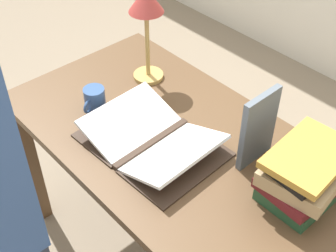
% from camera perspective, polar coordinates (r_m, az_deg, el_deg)
% --- Properties ---
extents(reading_desk, '(1.44, 0.75, 0.76)m').
position_cam_1_polar(reading_desk, '(1.77, 1.78, -4.52)').
color(reading_desk, brown).
rests_on(reading_desk, ground_plane).
extents(open_book, '(0.51, 0.38, 0.09)m').
position_cam_1_polar(open_book, '(1.67, -2.02, -1.75)').
color(open_book, '#38281E').
rests_on(open_book, reading_desk).
extents(book_stack_tall, '(0.25, 0.29, 0.20)m').
position_cam_1_polar(book_stack_tall, '(1.51, 16.35, -5.74)').
color(book_stack_tall, '#234C2D').
rests_on(book_stack_tall, reading_desk).
extents(book_standing_upright, '(0.02, 0.17, 0.28)m').
position_cam_1_polar(book_standing_upright, '(1.58, 10.94, -0.29)').
color(book_standing_upright, slate).
rests_on(book_standing_upright, reading_desk).
extents(reading_lamp, '(0.14, 0.14, 0.41)m').
position_cam_1_polar(reading_lamp, '(1.86, -2.67, 13.83)').
color(reading_lamp, tan).
rests_on(reading_lamp, reading_desk).
extents(coffee_mug, '(0.08, 0.11, 0.10)m').
position_cam_1_polar(coffee_mug, '(1.83, -8.94, 3.13)').
color(coffee_mug, '#335184').
rests_on(coffee_mug, reading_desk).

